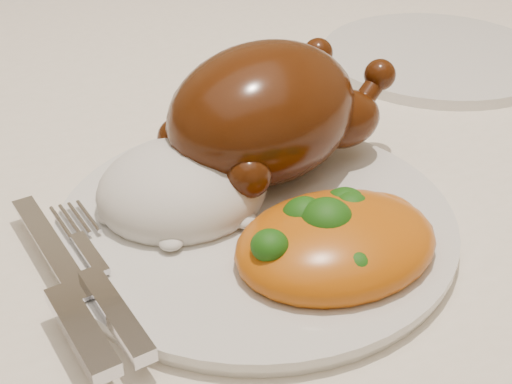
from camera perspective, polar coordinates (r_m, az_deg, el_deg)
name	(u,v)px	position (r m, az deg, el deg)	size (l,w,h in m)	color
dining_table	(120,276)	(0.62, -10.82, -6.59)	(1.60, 0.90, 0.76)	brown
tablecloth	(111,204)	(0.58, -11.56, -0.97)	(1.73, 1.03, 0.18)	white
dinner_plate	(256,224)	(0.48, 0.00, -2.55)	(0.26, 0.26, 0.01)	silver
side_plate	(436,56)	(0.77, 14.21, 10.51)	(0.23, 0.23, 0.01)	silver
roast_chicken	(268,111)	(0.51, 0.93, 6.53)	(0.20, 0.16, 0.10)	#4C1E08
rice_mound	(182,190)	(0.49, -5.90, 0.18)	(0.12, 0.11, 0.06)	white
mac_and_cheese	(339,238)	(0.44, 6.65, -3.69)	(0.13, 0.10, 0.05)	orange
cutlery	(86,294)	(0.42, -13.43, -7.91)	(0.05, 0.18, 0.01)	silver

